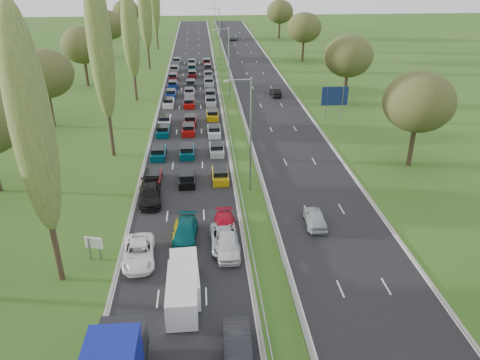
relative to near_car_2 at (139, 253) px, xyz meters
name	(u,v)px	position (x,y,z in m)	size (l,w,h in m)	color
ground	(229,97)	(10.34, 49.07, -0.77)	(260.00, 260.00, 0.00)	#2D531A
near_carriageway	(191,94)	(3.59, 51.57, -0.77)	(10.50, 215.00, 0.04)	black
far_carriageway	(264,92)	(17.09, 51.57, -0.77)	(10.50, 215.00, 0.04)	black
central_reservation	(228,90)	(10.34, 51.57, -0.22)	(2.36, 215.00, 0.32)	gray
lamp_columns	(229,65)	(10.34, 47.07, 5.23)	(0.18, 140.18, 12.00)	gray
poplar_row	(120,36)	(-5.66, 37.24, 11.61)	(2.80, 127.80, 22.44)	#2D2116
woodland_left	(37,80)	(-16.16, 31.69, 6.91)	(8.00, 166.00, 11.10)	#2D2116
woodland_right	(365,67)	(29.84, 35.74, 6.91)	(8.00, 153.00, 11.10)	#2D2116
traffic_queue_fill	(190,99)	(3.57, 46.55, -0.33)	(9.12, 68.47, 0.80)	#590F14
near_car_2	(139,253)	(0.00, 0.00, 0.00)	(2.49, 5.40, 1.50)	white
near_car_3	(150,194)	(-0.01, 10.28, 0.02)	(2.16, 5.33, 1.55)	black
near_car_7	(185,231)	(3.70, 3.05, -0.04)	(2.00, 4.91, 1.43)	#054D50
near_car_8	(182,232)	(3.37, 3.06, -0.07)	(1.61, 3.99, 1.36)	#BFAE0C
near_car_9	(238,348)	(7.16, -10.93, 0.05)	(1.70, 4.87, 1.61)	black
near_car_10	(224,239)	(7.04, 1.54, -0.05)	(2.33, 5.05, 1.40)	#A3A7AC
near_car_11	(225,226)	(7.21, 3.66, -0.06)	(1.92, 4.73, 1.37)	#B30B20
near_car_12	(228,245)	(7.27, 0.45, 0.04)	(1.87, 4.64, 1.58)	silver
far_car_0	(315,218)	(15.52, 4.32, -0.01)	(1.75, 4.35, 1.48)	#A7ACB1
far_car_1	(276,92)	(18.72, 48.79, -0.04)	(1.51, 4.33, 1.43)	black
far_car_2	(233,37)	(15.52, 112.91, 0.02)	(2.55, 5.52, 1.53)	gray
white_van_front	(182,291)	(3.69, -5.60, 0.34)	(2.11, 5.39, 2.17)	white
white_van_rear	(185,277)	(3.81, -3.89, 0.31)	(2.05, 5.22, 2.10)	silver
info_sign	(94,245)	(-3.56, 0.48, 0.60)	(1.47, 0.52, 2.10)	gray
direction_sign	(335,98)	(25.24, 34.25, 2.80)	(4.00, 0.18, 5.20)	gray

